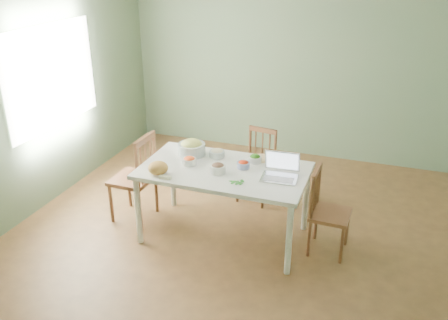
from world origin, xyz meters
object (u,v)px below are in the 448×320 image
(chair_left, at_px, (132,177))
(chair_right, at_px, (331,212))
(dining_table, at_px, (224,203))
(bread_boule, at_px, (158,168))
(bowl_squash, at_px, (192,147))
(chair_far, at_px, (256,167))
(laptop, at_px, (280,168))

(chair_left, relative_size, chair_right, 1.13)
(dining_table, height_order, chair_right, chair_right)
(dining_table, relative_size, bread_boule, 8.51)
(bread_boule, bearing_deg, chair_left, 145.64)
(dining_table, relative_size, bowl_squash, 5.75)
(chair_far, relative_size, bowl_squash, 3.00)
(bread_boule, bearing_deg, chair_far, 61.27)
(laptop, bearing_deg, bowl_squash, 162.33)
(chair_far, bearing_deg, dining_table, -86.46)
(dining_table, distance_m, chair_far, 0.91)
(dining_table, distance_m, laptop, 0.79)
(chair_right, distance_m, bread_boule, 1.79)
(chair_far, distance_m, chair_right, 1.30)
(chair_left, bearing_deg, dining_table, 89.75)
(chair_far, bearing_deg, laptop, -52.63)
(chair_right, xyz_separation_m, bowl_squash, (-1.57, 0.14, 0.44))
(bowl_squash, xyz_separation_m, laptop, (1.05, -0.27, 0.03))
(dining_table, xyz_separation_m, chair_far, (0.09, 0.90, 0.05))
(bread_boule, xyz_separation_m, laptop, (1.18, 0.30, 0.05))
(chair_far, bearing_deg, chair_left, -134.69)
(dining_table, distance_m, chair_left, 1.12)
(chair_left, bearing_deg, laptop, 89.03)
(bowl_squash, distance_m, laptop, 1.08)
(chair_far, xyz_separation_m, chair_left, (-1.21, -0.87, 0.07))
(dining_table, bearing_deg, bowl_squash, 153.42)
(chair_right, bearing_deg, laptop, 106.20)
(chair_far, relative_size, chair_left, 0.87)
(dining_table, bearing_deg, chair_far, 84.08)
(bowl_squash, bearing_deg, chair_left, -163.04)
(laptop, bearing_deg, chair_right, 10.72)
(chair_right, bearing_deg, bread_boule, 106.23)
(chair_right, bearing_deg, bowl_squash, 87.10)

